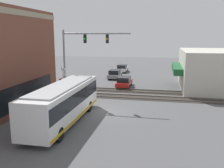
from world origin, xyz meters
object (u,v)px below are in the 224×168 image
(parked_car_red, at_px, (124,82))
(city_bus, at_px, (64,102))
(crossing_signal, at_px, (64,80))
(parked_car_grey, at_px, (115,74))
(pedestrian_at_crossing, at_px, (63,95))
(parked_car_white, at_px, (122,68))

(parked_car_red, bearing_deg, city_bus, 170.39)
(crossing_signal, xyz_separation_m, parked_car_grey, (15.13, -2.72, -1.62))
(parked_car_grey, height_order, pedestrian_at_crossing, pedestrian_at_crossing)
(city_bus, xyz_separation_m, crossing_signal, (6.76, 2.72, 0.54))
(crossing_signal, bearing_deg, parked_car_grey, -10.21)
(parked_car_white, bearing_deg, city_bus, 180.00)
(parked_car_grey, relative_size, parked_car_white, 0.99)
(crossing_signal, xyz_separation_m, pedestrian_at_crossing, (-0.95, -0.23, -1.45))
(parked_car_white, xyz_separation_m, pedestrian_at_crossing, (-23.72, 2.49, 0.17))
(city_bus, xyz_separation_m, parked_car_red, (15.35, -2.60, -1.08))
(parked_car_white, bearing_deg, parked_car_red, -169.60)
(pedestrian_at_crossing, bearing_deg, city_bus, -156.75)
(parked_car_grey, bearing_deg, parked_car_white, 0.00)
(pedestrian_at_crossing, bearing_deg, parked_car_grey, -8.82)
(city_bus, relative_size, parked_car_grey, 2.47)
(crossing_signal, distance_m, parked_car_red, 10.24)
(crossing_signal, distance_m, parked_car_white, 22.98)
(city_bus, bearing_deg, parked_car_grey, -0.00)
(city_bus, bearing_deg, parked_car_white, -0.00)
(pedestrian_at_crossing, bearing_deg, parked_car_red, -28.09)
(crossing_signal, distance_m, pedestrian_at_crossing, 1.75)
(parked_car_red, distance_m, parked_car_white, 14.41)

